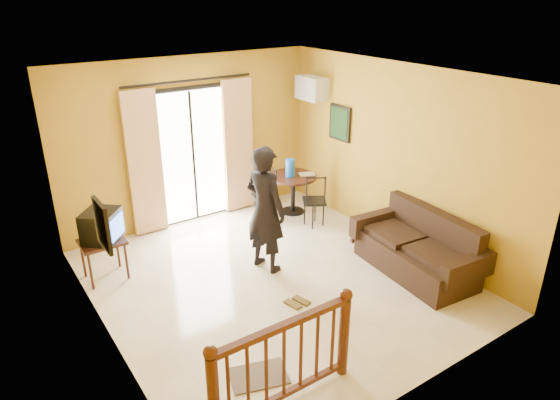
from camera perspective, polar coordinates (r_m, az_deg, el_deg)
ground at (r=7.05m, az=-0.69°, el=-9.18°), size 5.00×5.00×0.00m
room_shell at (r=6.31m, az=-0.76°, el=4.00°), size 5.00×5.00×5.00m
balcony_door at (r=8.50m, az=-9.89°, el=5.10°), size 2.25×0.14×2.46m
tv_table at (r=7.29m, az=-19.64°, el=-4.93°), size 0.58×0.49×0.58m
television at (r=7.17m, az=-19.69°, el=-2.81°), size 0.64×0.64×0.43m
picture_left at (r=5.37m, az=-19.62°, el=-2.75°), size 0.05×0.42×0.52m
dining_table at (r=8.88m, az=1.50°, el=1.90°), size 0.84×0.84×0.70m
water_jug at (r=8.75m, az=1.17°, el=3.71°), size 0.17×0.17×0.31m
serving_tray at (r=8.87m, az=3.08°, el=2.96°), size 0.33×0.27×0.02m
dining_chairs at (r=8.69m, az=1.00°, el=-2.57°), size 1.11×1.17×0.95m
air_conditioner at (r=8.91m, az=3.59°, el=12.63°), size 0.31×0.60×0.40m
botanical_print at (r=8.61m, az=6.85°, el=8.72°), size 0.05×0.50×0.60m
coffee_table at (r=7.89m, az=11.14°, el=-3.89°), size 0.46×0.82×0.37m
bowl at (r=7.89m, az=10.66°, el=-2.59°), size 0.24×0.24×0.06m
sofa at (r=7.39m, az=15.59°, el=-5.54°), size 1.01×1.92×0.88m
standing_person at (r=6.95m, az=-1.69°, el=-1.10°), size 0.60×0.76×1.84m
stair_balustrade at (r=4.93m, az=0.46°, el=-17.48°), size 1.63×0.13×1.04m
doormat at (r=5.56m, az=-2.46°, el=-19.43°), size 0.69×0.56×0.02m
sandals at (r=6.59m, az=1.97°, el=-11.62°), size 0.29×0.27×0.03m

